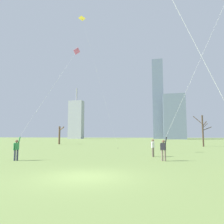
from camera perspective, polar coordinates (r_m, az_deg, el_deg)
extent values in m
plane|color=#7A934C|center=(10.62, -7.53, -16.95)|extent=(400.00, 400.00, 0.00)
cylinder|color=#726656|center=(17.15, 13.42, -11.35)|extent=(0.14, 0.14, 0.85)
cylinder|color=#726656|center=(17.08, 14.14, -11.35)|extent=(0.14, 0.14, 0.85)
cube|color=black|center=(17.06, 13.72, -9.03)|extent=(0.39, 0.30, 0.54)
sphere|color=brown|center=(17.05, 13.68, -7.72)|extent=(0.22, 0.22, 0.22)
cylinder|color=black|center=(17.13, 13.04, -9.14)|extent=(0.09, 0.09, 0.55)
cylinder|color=black|center=(16.99, 14.36, -7.42)|extent=(0.22, 0.15, 0.56)
cylinder|color=silver|center=(18.39, 25.27, 18.45)|extent=(7.02, 1.37, 15.30)
cylinder|color=#33384C|center=(18.51, -24.80, -10.56)|extent=(0.14, 0.14, 0.85)
cylinder|color=#33384C|center=(18.62, -24.20, -10.56)|extent=(0.14, 0.14, 0.85)
cube|color=#338C4C|center=(18.52, -24.40, -8.42)|extent=(0.32, 0.39, 0.54)
sphere|color=brown|center=(18.51, -24.34, -7.22)|extent=(0.22, 0.22, 0.22)
cylinder|color=#338C4C|center=(18.42, -24.97, -8.51)|extent=(0.09, 0.09, 0.55)
cylinder|color=#338C4C|center=(18.61, -23.77, -6.98)|extent=(0.16, 0.22, 0.56)
cube|color=pink|center=(25.39, -9.50, 15.92)|extent=(0.53, 0.75, 0.86)
cylinder|color=black|center=(25.39, -9.50, 15.92)|extent=(0.25, 0.09, 0.55)
cylinder|color=silver|center=(21.44, -15.63, 6.64)|extent=(1.99, 6.72, 9.73)
cylinder|color=#726656|center=(20.42, 11.12, -10.58)|extent=(0.14, 0.14, 0.85)
cylinder|color=#726656|center=(20.21, 10.92, -10.63)|extent=(0.14, 0.14, 0.85)
cube|color=white|center=(20.27, 10.98, -8.65)|extent=(0.29, 0.38, 0.54)
sphere|color=brown|center=(20.26, 10.95, -7.55)|extent=(0.22, 0.22, 0.22)
cylinder|color=white|center=(20.47, 11.17, -8.71)|extent=(0.09, 0.09, 0.55)
cylinder|color=white|center=(20.08, 10.78, -8.77)|extent=(0.09, 0.09, 0.55)
cube|color=yellow|center=(35.96, -8.13, 23.78)|extent=(1.11, 0.33, 1.07)
cylinder|color=black|center=(35.96, -8.13, 23.78)|extent=(0.23, 0.30, 0.67)
cylinder|color=silver|center=(33.05, -3.26, 7.73)|extent=(4.90, 3.68, 19.96)
cylinder|color=#3F3833|center=(33.31, 1.62, -9.70)|extent=(0.10, 0.10, 0.08)
cylinder|color=brown|center=(50.57, -14.04, -6.11)|extent=(0.42, 0.42, 4.10)
cylinder|color=brown|center=(50.15, -13.46, -4.36)|extent=(1.38, 0.59, 0.98)
cylinder|color=brown|center=(51.38, -14.08, -4.25)|extent=(1.05, 1.47, 0.85)
cylinder|color=brown|center=(49.76, -13.46, -4.46)|extent=(1.73, 1.27, 0.86)
cylinder|color=#423326|center=(41.52, 23.32, -4.68)|extent=(0.27, 0.27, 5.65)
cylinder|color=#423326|center=(42.18, 24.31, -4.12)|extent=(1.79, 1.12, 0.74)
cylinder|color=#423326|center=(41.62, 23.85, -3.39)|extent=(0.94, 0.11, 0.92)
cylinder|color=#423326|center=(42.10, 23.70, -2.98)|extent=(1.00, 1.09, 1.07)
cylinder|color=#423326|center=(41.71, 22.16, -2.04)|extent=(1.58, 0.62, 1.59)
cube|color=slate|center=(138.25, 12.33, 3.48)|extent=(6.74, 6.77, 50.70)
cube|color=#9EA3AD|center=(138.13, -9.66, -2.06)|extent=(9.02, 5.35, 24.44)
cylinder|color=#99999E|center=(140.32, -9.54, 4.65)|extent=(0.80, 0.80, 8.45)
cube|color=slate|center=(123.69, 16.45, -1.27)|extent=(11.85, 10.59, 24.96)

